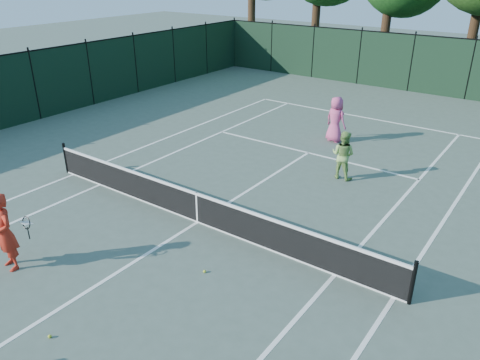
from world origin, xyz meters
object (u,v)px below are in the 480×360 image
Objects in this scene: player_pink at (336,119)px; loose_ball_midcourt at (205,271)px; coach at (5,233)px; loose_ball_near_cart at (50,336)px; player_green at (343,155)px.

player_pink is 26.49× the size of loose_ball_midcourt.
coach reaches higher than player_pink.
loose_ball_midcourt is (1.07, 3.32, 0.00)m from loose_ball_near_cart.
loose_ball_midcourt is (-0.31, -6.71, -0.78)m from player_green.
player_pink reaches higher than loose_ball_near_cart.
player_pink is 9.97m from loose_ball_midcourt.
coach is at bearing -147.07° from loose_ball_midcourt.
loose_ball_midcourt is (1.42, -9.82, -0.87)m from player_pink.
player_green is at bearing 82.20° from loose_ball_near_cart.
coach reaches higher than player_green.
player_pink reaches higher than player_green.
coach is 3.00m from loose_ball_near_cart.
player_green is at bearing 132.61° from player_pink.
coach is at bearing 162.58° from loose_ball_near_cart.
loose_ball_near_cart and loose_ball_midcourt have the same top height.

